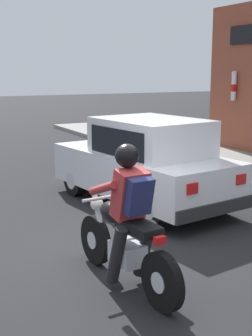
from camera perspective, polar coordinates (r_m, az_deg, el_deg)
name	(u,v)px	position (r m, az deg, el deg)	size (l,w,h in m)	color
ground_plane	(130,259)	(6.13, 0.55, -11.06)	(80.00, 80.00, 0.00)	black
motorcycle_with_rider	(126,228)	(5.21, 0.03, -7.31)	(0.59, 2.02, 1.62)	black
car_hatchback	(144,163)	(8.35, 2.24, 0.63)	(2.11, 3.96, 1.57)	black
trash_bin	(181,134)	(13.19, 6.74, 4.10)	(0.56, 0.56, 0.98)	#23512D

